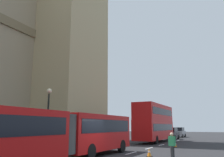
# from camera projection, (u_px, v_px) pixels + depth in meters

# --- Properties ---
(lane_centre_marking) EXTENTS (39.00, 0.16, 0.01)m
(lane_centre_marking) POSITION_uv_depth(u_px,v_px,m) (131.00, 153.00, 18.65)
(lane_centre_marking) COLOR silver
(lane_centre_marking) RESTS_ON ground_plane
(articulated_bus) EXTENTS (16.51, 2.54, 2.90)m
(articulated_bus) POSITION_uv_depth(u_px,v_px,m) (57.00, 132.00, 13.95)
(articulated_bus) COLOR #B20F0F
(articulated_bus) RESTS_ON ground_plane
(double_decker_bus) EXTENTS (10.76, 2.54, 4.90)m
(double_decker_bus) POSITION_uv_depth(u_px,v_px,m) (155.00, 121.00, 31.91)
(double_decker_bus) COLOR red
(double_decker_bus) RESTS_ON ground_plane
(sedan_lead) EXTENTS (4.40, 1.86, 1.85)m
(sedan_lead) POSITION_uv_depth(u_px,v_px,m) (171.00, 133.00, 38.78)
(sedan_lead) COLOR black
(sedan_lead) RESTS_ON ground_plane
(sedan_trailing) EXTENTS (4.40, 1.86, 1.85)m
(sedan_trailing) POSITION_uv_depth(u_px,v_px,m) (179.00, 132.00, 45.90)
(sedan_trailing) COLOR gray
(sedan_trailing) RESTS_ON ground_plane
(traffic_cone_west) EXTENTS (0.36, 0.36, 0.58)m
(traffic_cone_west) POSITION_uv_depth(u_px,v_px,m) (149.00, 152.00, 16.53)
(traffic_cone_west) COLOR black
(traffic_cone_west) RESTS_ON ground_plane
(traffic_cone_middle) EXTENTS (0.36, 0.36, 0.58)m
(traffic_cone_middle) POSITION_uv_depth(u_px,v_px,m) (175.00, 144.00, 23.94)
(traffic_cone_middle) COLOR black
(traffic_cone_middle) RESTS_ON ground_plane
(street_lamp) EXTENTS (0.44, 0.44, 5.27)m
(street_lamp) POSITION_uv_depth(u_px,v_px,m) (48.00, 114.00, 19.92)
(street_lamp) COLOR black
(street_lamp) RESTS_ON ground_plane
(pedestrian_near_cones) EXTENTS (0.35, 0.45, 1.69)m
(pedestrian_near_cones) POSITION_uv_depth(u_px,v_px,m) (172.00, 145.00, 14.96)
(pedestrian_near_cones) COLOR #333333
(pedestrian_near_cones) RESTS_ON ground_plane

